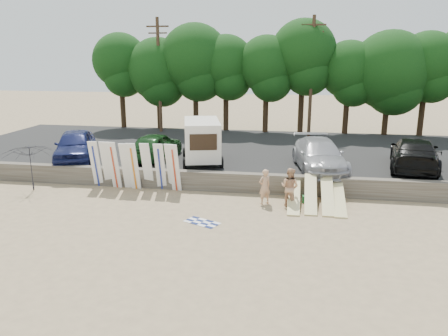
{
  "coord_description": "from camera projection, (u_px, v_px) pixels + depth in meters",
  "views": [
    {
      "loc": [
        1.04,
        -18.37,
        6.89
      ],
      "look_at": [
        -2.54,
        3.0,
        1.23
      ],
      "focal_mm": 35.0,
      "sensor_mm": 36.0,
      "label": 1
    }
  ],
  "objects": [
    {
      "name": "ground",
      "position": [
        269.0,
        214.0,
        19.43
      ],
      "size": [
        120.0,
        120.0,
        0.0
      ],
      "primitive_type": "plane",
      "color": "tan",
      "rests_on": "ground"
    },
    {
      "name": "seawall",
      "position": [
        273.0,
        184.0,
        22.17
      ],
      "size": [
        44.0,
        0.5,
        1.0
      ],
      "primitive_type": "cube",
      "color": "#6B6356",
      "rests_on": "ground"
    },
    {
      "name": "parking_lot",
      "position": [
        280.0,
        154.0,
        29.36
      ],
      "size": [
        44.0,
        14.5,
        0.7
      ],
      "primitive_type": "cube",
      "color": "#282828",
      "rests_on": "ground"
    },
    {
      "name": "treeline",
      "position": [
        296.0,
        63.0,
        34.52
      ],
      "size": [
        32.66,
        6.08,
        8.94
      ],
      "color": "#382616",
      "rests_on": "parking_lot"
    },
    {
      "name": "utility_poles",
      "position": [
        312.0,
        74.0,
        33.01
      ],
      "size": [
        25.8,
        0.26,
        9.0
      ],
      "color": "#473321",
      "rests_on": "parking_lot"
    },
    {
      "name": "box_trailer",
      "position": [
        202.0,
        139.0,
        25.35
      ],
      "size": [
        2.99,
        4.29,
        2.5
      ],
      "rotation": [
        0.0,
        0.0,
        0.25
      ],
      "color": "white",
      "rests_on": "parking_lot"
    },
    {
      "name": "car_0",
      "position": [
        75.0,
        145.0,
        26.1
      ],
      "size": [
        3.91,
        5.73,
        1.81
      ],
      "primitive_type": "imported",
      "rotation": [
        0.0,
        0.0,
        0.37
      ],
      "color": "#171E51",
      "rests_on": "parking_lot"
    },
    {
      "name": "car_1",
      "position": [
        156.0,
        146.0,
        26.48
      ],
      "size": [
        2.4,
        4.95,
        1.63
      ],
      "primitive_type": "imported",
      "rotation": [
        0.0,
        0.0,
        3.04
      ],
      "color": "#153B17",
      "rests_on": "parking_lot"
    },
    {
      "name": "car_2",
      "position": [
        319.0,
        155.0,
        23.85
      ],
      "size": [
        3.27,
        6.08,
        1.68
      ],
      "primitive_type": "imported",
      "rotation": [
        0.0,
        0.0,
        0.17
      ],
      "color": "#A5A4AA",
      "rests_on": "parking_lot"
    },
    {
      "name": "car_3",
      "position": [
        414.0,
        154.0,
        24.05
      ],
      "size": [
        3.55,
        6.38,
        1.75
      ],
      "primitive_type": "imported",
      "rotation": [
        0.0,
        0.0,
        2.95
      ],
      "color": "black",
      "rests_on": "parking_lot"
    },
    {
      "name": "surfboard_upright_0",
      "position": [
        96.0,
        164.0,
        23.02
      ],
      "size": [
        0.53,
        0.65,
        2.55
      ],
      "primitive_type": "cube",
      "rotation": [
        0.22,
        0.0,
        0.05
      ],
      "color": "white",
      "rests_on": "ground"
    },
    {
      "name": "surfboard_upright_1",
      "position": [
        107.0,
        164.0,
        22.97
      ],
      "size": [
        0.53,
        0.68,
        2.54
      ],
      "primitive_type": "cube",
      "rotation": [
        0.23,
        0.0,
        0.05
      ],
      "color": "white",
      "rests_on": "ground"
    },
    {
      "name": "surfboard_upright_2",
      "position": [
        114.0,
        165.0,
        22.77
      ],
      "size": [
        0.54,
        0.61,
        2.56
      ],
      "primitive_type": "cube",
      "rotation": [
        0.2,
        0.0,
        -0.07
      ],
      "color": "white",
      "rests_on": "ground"
    },
    {
      "name": "surfboard_upright_3",
      "position": [
        126.0,
        166.0,
        22.65
      ],
      "size": [
        0.54,
        0.77,
        2.53
      ],
      "primitive_type": "cube",
      "rotation": [
        0.26,
        0.0,
        0.06
      ],
      "color": "white",
      "rests_on": "ground"
    },
    {
      "name": "surfboard_upright_4",
      "position": [
        134.0,
        166.0,
        22.52
      ],
      "size": [
        0.52,
        0.63,
        2.55
      ],
      "primitive_type": "cube",
      "rotation": [
        0.22,
        0.0,
        -0.03
      ],
      "color": "white",
      "rests_on": "ground"
    },
    {
      "name": "surfboard_upright_5",
      "position": [
        147.0,
        166.0,
        22.62
      ],
      "size": [
        0.52,
        0.71,
        2.54
      ],
      "primitive_type": "cube",
      "rotation": [
        0.25,
        0.0,
        -0.03
      ],
      "color": "white",
      "rests_on": "ground"
    },
    {
      "name": "surfboard_upright_6",
      "position": [
        160.0,
        167.0,
        22.44
      ],
      "size": [
        0.53,
        0.68,
        2.54
      ],
      "primitive_type": "cube",
      "rotation": [
        0.24,
        0.0,
        0.04
      ],
      "color": "white",
      "rests_on": "ground"
    },
    {
      "name": "surfboard_upright_7",
      "position": [
        175.0,
        168.0,
        22.23
      ],
      "size": [
        0.55,
        0.68,
        2.55
      ],
      "primitive_type": "cube",
      "rotation": [
        0.22,
        0.0,
        -0.08
      ],
      "color": "white",
      "rests_on": "ground"
    },
    {
      "name": "surfboard_upright_8",
      "position": [
        171.0,
        167.0,
        22.37
      ],
      "size": [
        0.56,
        0.71,
        2.54
      ],
      "primitive_type": "cube",
      "rotation": [
        0.23,
        0.0,
        -0.1
      ],
      "color": "white",
      "rests_on": "ground"
    },
    {
      "name": "surfboard_low_0",
      "position": [
        294.0,
        197.0,
        20.41
      ],
      "size": [
        0.56,
        2.91,
        0.86
      ],
      "primitive_type": "cube",
      "rotation": [
        0.27,
        0.0,
        0.0
      ],
      "color": "beige",
      "rests_on": "ground"
    },
    {
      "name": "surfboard_low_1",
      "position": [
        311.0,
        194.0,
        20.35
      ],
      "size": [
        0.56,
        2.81,
        1.18
      ],
      "primitive_type": "cube",
      "rotation": [
        0.38,
        0.0,
        0.0
      ],
      "color": "beige",
      "rests_on": "ground"
    },
    {
      "name": "surfboard_low_2",
      "position": [
        327.0,
        195.0,
        20.23
      ],
      "size": [
        0.56,
        2.84,
        1.11
      ],
      "primitive_type": "cube",
      "rotation": [
        0.35,
        0.0,
        0.0
      ],
      "color": "beige",
      "rests_on": "ground"
    },
    {
      "name": "surfboard_low_3",
      "position": [
        339.0,
        199.0,
        20.15
      ],
      "size": [
        0.56,
        2.92,
        0.83
      ],
      "primitive_type": "cube",
      "rotation": [
        0.26,
        0.0,
        0.0
      ],
      "color": "beige",
      "rests_on": "ground"
    },
    {
      "name": "beachgoer_a",
      "position": [
        265.0,
        187.0,
        20.53
      ],
      "size": [
        0.74,
        0.69,
        1.7
      ],
      "primitive_type": "imported",
      "rotation": [
        0.0,
        0.0,
        3.75
      ],
      "color": "tan",
      "rests_on": "ground"
    },
    {
      "name": "beachgoer_b",
      "position": [
        290.0,
        187.0,
        20.24
      ],
      "size": [
        1.11,
        1.01,
        1.84
      ],
      "primitive_type": "imported",
      "rotation": [
        0.0,
        0.0,
        2.7
      ],
      "color": "tan",
      "rests_on": "ground"
    },
    {
      "name": "cooler",
      "position": [
        306.0,
        199.0,
        20.91
      ],
      "size": [
        0.39,
        0.31,
        0.32
      ],
      "primitive_type": "cube",
      "rotation": [
        0.0,
        0.0,
        0.03
      ],
      "color": "#23813A",
      "rests_on": "ground"
    },
    {
      "name": "gear_bag",
      "position": [
        325.0,
        198.0,
        21.28
      ],
      "size": [
        0.34,
        0.3,
        0.22
      ],
      "primitive_type": "cube",
      "rotation": [
        0.0,
        0.0,
        -0.16
      ],
      "color": "#C05516",
      "rests_on": "ground"
    },
    {
      "name": "beach_towel",
      "position": [
        202.0,
        222.0,
        18.44
      ],
      "size": [
        1.99,
        1.99,
        0.0
      ],
      "primitive_type": "plane",
      "rotation": [
        0.0,
        0.0,
        -0.43
      ],
      "color": "white",
      "rests_on": "ground"
    },
    {
      "name": "beach_umbrella",
      "position": [
        30.0,
        168.0,
        22.49
      ],
      "size": [
        3.7,
        3.68,
        2.43
      ],
      "primitive_type": "imported",
      "rotation": [
        0.0,
        0.0,
        5.28
      ],
      "color": "black",
      "rests_on": "ground"
    }
  ]
}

